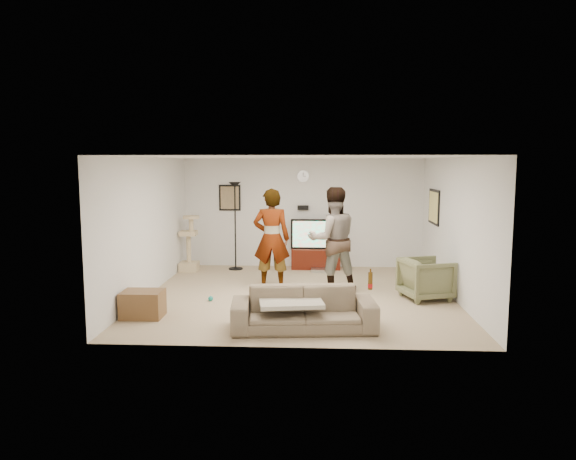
{
  "coord_description": "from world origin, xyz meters",
  "views": [
    {
      "loc": [
        0.3,
        -9.41,
        2.4
      ],
      "look_at": [
        -0.21,
        0.2,
        1.18
      ],
      "focal_mm": 32.95,
      "sensor_mm": 36.0,
      "label": 1
    }
  ],
  "objects_px": {
    "tv": "(316,234)",
    "side_table": "(143,304)",
    "person_left": "(272,239)",
    "armchair": "(426,279)",
    "cat_tree": "(189,243)",
    "beer_bottle": "(370,281)",
    "tv_stand": "(316,259)",
    "person_right": "(333,239)",
    "sofa": "(304,309)",
    "floor_lamp": "(235,226)"
  },
  "relations": [
    {
      "from": "tv_stand",
      "to": "side_table",
      "type": "height_order",
      "value": "tv_stand"
    },
    {
      "from": "beer_bottle",
      "to": "armchair",
      "type": "xyz_separation_m",
      "value": [
        1.17,
        1.84,
        -0.36
      ]
    },
    {
      "from": "person_right",
      "to": "beer_bottle",
      "type": "relative_size",
      "value": 7.84
    },
    {
      "from": "floor_lamp",
      "to": "cat_tree",
      "type": "relative_size",
      "value": 1.58
    },
    {
      "from": "tv_stand",
      "to": "tv",
      "type": "height_order",
      "value": "tv"
    },
    {
      "from": "person_left",
      "to": "armchair",
      "type": "relative_size",
      "value": 2.4
    },
    {
      "from": "cat_tree",
      "to": "floor_lamp",
      "type": "bearing_deg",
      "value": 13.85
    },
    {
      "from": "tv",
      "to": "floor_lamp",
      "type": "bearing_deg",
      "value": -174.21
    },
    {
      "from": "armchair",
      "to": "side_table",
      "type": "distance_m",
      "value": 4.85
    },
    {
      "from": "cat_tree",
      "to": "side_table",
      "type": "bearing_deg",
      "value": -87.91
    },
    {
      "from": "tv",
      "to": "cat_tree",
      "type": "bearing_deg",
      "value": -171.28
    },
    {
      "from": "side_table",
      "to": "person_left",
      "type": "bearing_deg",
      "value": 48.26
    },
    {
      "from": "cat_tree",
      "to": "person_left",
      "type": "distance_m",
      "value": 2.5
    },
    {
      "from": "floor_lamp",
      "to": "sofa",
      "type": "bearing_deg",
      "value": -69.03
    },
    {
      "from": "person_left",
      "to": "side_table",
      "type": "height_order",
      "value": "person_left"
    },
    {
      "from": "tv_stand",
      "to": "beer_bottle",
      "type": "xyz_separation_m",
      "value": [
        0.78,
        -4.48,
        0.5
      ]
    },
    {
      "from": "person_right",
      "to": "side_table",
      "type": "xyz_separation_m",
      "value": [
        -3.02,
        -1.89,
        -0.77
      ]
    },
    {
      "from": "person_right",
      "to": "beer_bottle",
      "type": "bearing_deg",
      "value": 87.34
    },
    {
      "from": "floor_lamp",
      "to": "armchair",
      "type": "height_order",
      "value": "floor_lamp"
    },
    {
      "from": "person_right",
      "to": "person_left",
      "type": "bearing_deg",
      "value": -22.58
    },
    {
      "from": "person_left",
      "to": "person_right",
      "type": "relative_size",
      "value": 0.98
    },
    {
      "from": "sofa",
      "to": "beer_bottle",
      "type": "xyz_separation_m",
      "value": [
        0.95,
        0.0,
        0.43
      ]
    },
    {
      "from": "cat_tree",
      "to": "person_right",
      "type": "height_order",
      "value": "person_right"
    },
    {
      "from": "beer_bottle",
      "to": "cat_tree",
      "type": "bearing_deg",
      "value": 131.75
    },
    {
      "from": "person_left",
      "to": "armchair",
      "type": "bearing_deg",
      "value": 164.84
    },
    {
      "from": "cat_tree",
      "to": "person_right",
      "type": "xyz_separation_m",
      "value": [
        3.15,
        -1.68,
        0.35
      ]
    },
    {
      "from": "armchair",
      "to": "side_table",
      "type": "bearing_deg",
      "value": 89.16
    },
    {
      "from": "floor_lamp",
      "to": "cat_tree",
      "type": "height_order",
      "value": "floor_lamp"
    },
    {
      "from": "cat_tree",
      "to": "person_left",
      "type": "height_order",
      "value": "person_left"
    },
    {
      "from": "person_right",
      "to": "sofa",
      "type": "distance_m",
      "value": 2.51
    },
    {
      "from": "tv",
      "to": "armchair",
      "type": "relative_size",
      "value": 1.42
    },
    {
      "from": "tv_stand",
      "to": "side_table",
      "type": "distance_m",
      "value": 4.83
    },
    {
      "from": "person_left",
      "to": "tv",
      "type": "bearing_deg",
      "value": -114.79
    },
    {
      "from": "beer_bottle",
      "to": "side_table",
      "type": "bearing_deg",
      "value": 172.24
    },
    {
      "from": "floor_lamp",
      "to": "side_table",
      "type": "distance_m",
      "value": 4.0
    },
    {
      "from": "person_right",
      "to": "armchair",
      "type": "bearing_deg",
      "value": 148.51
    },
    {
      "from": "person_left",
      "to": "beer_bottle",
      "type": "bearing_deg",
      "value": 121.58
    },
    {
      "from": "tv",
      "to": "side_table",
      "type": "bearing_deg",
      "value": -124.0
    },
    {
      "from": "person_right",
      "to": "tv",
      "type": "bearing_deg",
      "value": -95.22
    },
    {
      "from": "floor_lamp",
      "to": "person_left",
      "type": "xyz_separation_m",
      "value": [
        0.97,
        -1.75,
        -0.03
      ]
    },
    {
      "from": "tv_stand",
      "to": "floor_lamp",
      "type": "height_order",
      "value": "floor_lamp"
    },
    {
      "from": "person_right",
      "to": "armchair",
      "type": "height_order",
      "value": "person_right"
    },
    {
      "from": "sofa",
      "to": "beer_bottle",
      "type": "bearing_deg",
      "value": -5.32
    },
    {
      "from": "floor_lamp",
      "to": "person_left",
      "type": "bearing_deg",
      "value": -60.99
    },
    {
      "from": "tv",
      "to": "sofa",
      "type": "xyz_separation_m",
      "value": [
        -0.17,
        -4.48,
        -0.49
      ]
    },
    {
      "from": "tv_stand",
      "to": "cat_tree",
      "type": "distance_m",
      "value": 2.89
    },
    {
      "from": "cat_tree",
      "to": "person_left",
      "type": "relative_size",
      "value": 0.65
    },
    {
      "from": "person_left",
      "to": "sofa",
      "type": "relative_size",
      "value": 0.93
    },
    {
      "from": "tv_stand",
      "to": "armchair",
      "type": "xyz_separation_m",
      "value": [
        1.95,
        -2.64,
        0.14
      ]
    },
    {
      "from": "tv_stand",
      "to": "sofa",
      "type": "height_order",
      "value": "sofa"
    }
  ]
}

